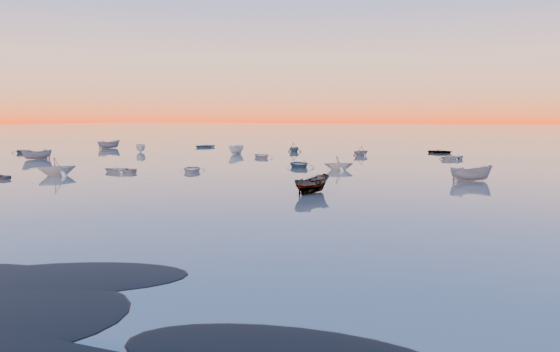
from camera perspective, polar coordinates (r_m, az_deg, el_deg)
The scene contains 5 objects.
ground at distance 115.65m, azimuth 14.21°, elevation 3.01°, with size 600.00×600.00×0.00m, color #6D655B.
mud_lobes at distance 21.49m, azimuth -26.48°, elevation -11.60°, with size 140.00×6.00×0.07m, color black, non-canonical shape.
moored_fleet at distance 69.48m, azimuth 8.93°, elevation 1.01°, with size 124.00×58.00×1.20m, color silver, non-canonical shape.
boat_near_left at distance 62.71m, azimuth -9.20°, elevation 0.44°, with size 4.01×1.67×1.00m, color silver.
boat_near_center at distance 56.31m, azimuth 19.31°, elevation -0.51°, with size 4.32×1.83×1.49m, color slate.
Camera 1 is at (15.53, -14.42, 6.40)m, focal length 35.00 mm.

